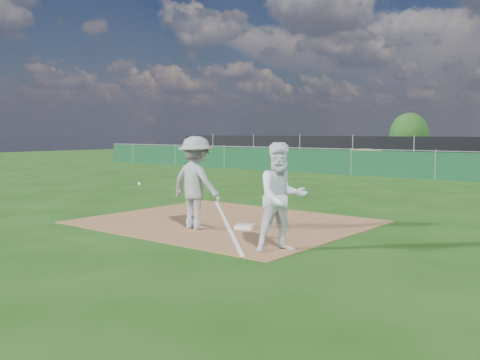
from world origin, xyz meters
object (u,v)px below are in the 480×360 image
runner (281,197)px  car_left (431,153)px  first_base (244,227)px  tree_left (409,135)px  play_at_first (196,183)px

runner → car_left: runner is taller
first_base → tree_left: bearing=105.7°
runner → tree_left: (-10.87, 33.55, 0.89)m
runner → car_left: size_ratio=0.46×
first_base → runner: (1.82, -1.27, 0.89)m
car_left → tree_left: bearing=38.4°
play_at_first → tree_left: bearing=104.1°
first_base → tree_left: size_ratio=0.10×
car_left → play_at_first: bearing=-165.0°
tree_left → play_at_first: bearing=-75.9°
car_left → tree_left: tree_left is taller
first_base → play_at_first: (-0.78, -0.67, 0.94)m
car_left → tree_left: 7.35m
first_base → tree_left: (-9.05, 32.27, 1.78)m
first_base → runner: runner is taller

